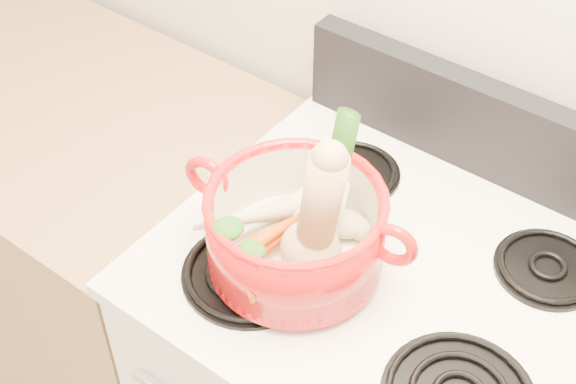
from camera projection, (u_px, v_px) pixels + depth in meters
The scene contains 20 objects.
cooktop at pixel (401, 275), 1.32m from camera, with size 0.78×0.67×0.03m, color silver.
control_backsplash at pixel (495, 133), 1.42m from camera, with size 0.76×0.05×0.18m, color black.
counter_left at pixel (36, 206), 2.12m from camera, with size 1.36×0.65×0.90m, color #9C764A.
burner_front_left at pixel (250, 272), 1.29m from camera, with size 0.22×0.22×0.02m, color black.
burner_back_left at pixel (353, 171), 1.47m from camera, with size 0.17×0.17×0.02m, color black.
burner_back_right at pixel (548, 267), 1.30m from camera, with size 0.17×0.17×0.02m, color black.
dutch_oven at pixel (296, 230), 1.25m from camera, with size 0.28×0.28×0.14m, color #B7100F.
pot_handle_left at pixel (207, 177), 1.27m from camera, with size 0.08×0.08×0.02m, color #B7100F.
pot_handle_right at pixel (393, 245), 1.17m from camera, with size 0.08×0.08×0.02m, color #B7100F.
squash at pixel (312, 213), 1.17m from camera, with size 0.10×0.10×0.24m, color tan, non-canonical shape.
leek at pixel (334, 181), 1.21m from camera, with size 0.04×0.04×0.25m, color white.
ginger at pixel (344, 224), 1.29m from camera, with size 0.08×0.06×0.04m, color tan.
parsnip_0 at pixel (297, 211), 1.31m from camera, with size 0.04×0.04×0.21m, color beige.
parsnip_1 at pixel (270, 215), 1.29m from camera, with size 0.04×0.04×0.19m, color beige.
parsnip_2 at pixel (307, 210), 1.29m from camera, with size 0.05×0.05×0.21m, color beige.
parsnip_3 at pixel (242, 216), 1.28m from camera, with size 0.04×0.04×0.16m, color beige.
carrot_0 at pixel (275, 242), 1.26m from camera, with size 0.03×0.03×0.16m, color #CD620A.
carrot_1 at pixel (267, 247), 1.25m from camera, with size 0.03×0.03×0.13m, color #CE570A.
carrot_2 at pixel (289, 266), 1.22m from camera, with size 0.03×0.03×0.17m, color #CE440A.
carrot_3 at pixel (266, 239), 1.24m from camera, with size 0.03×0.03×0.16m, color #B94609.
Camera 1 is at (0.37, 0.61, 1.95)m, focal length 50.00 mm.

